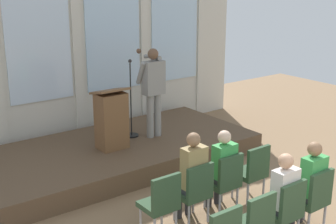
{
  "coord_description": "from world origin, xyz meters",
  "views": [
    {
      "loc": [
        -4.22,
        -1.93,
        3.5
      ],
      "look_at": [
        0.24,
        4.08,
        1.27
      ],
      "focal_mm": 49.85,
      "sensor_mm": 36.0,
      "label": 1
    }
  ],
  "objects_px": {
    "chair_r0_c1": "(195,189)",
    "chair_r0_c3": "(253,170)",
    "lectern": "(111,119)",
    "audience_r1_c3": "(310,181)",
    "mic_stand": "(131,120)",
    "audience_r0_c1": "(192,173)",
    "chair_r1_c2": "(285,209)",
    "chair_r0_c0": "(161,201)",
    "chair_r0_c2": "(225,179)",
    "chair_r1_c3": "(313,196)",
    "audience_r0_c2": "(222,166)",
    "speaker": "(153,86)",
    "audience_r1_c2": "(281,194)",
    "chair_r1_c1": "(254,222)"
  },
  "relations": [
    {
      "from": "chair_r0_c1",
      "to": "chair_r0_c3",
      "type": "distance_m",
      "value": 1.18
    },
    {
      "from": "lectern",
      "to": "audience_r1_c3",
      "type": "relative_size",
      "value": 0.88
    },
    {
      "from": "mic_stand",
      "to": "chair_r0_c1",
      "type": "xyz_separation_m",
      "value": [
        -0.74,
        -2.86,
        -0.18
      ]
    },
    {
      "from": "lectern",
      "to": "audience_r0_c1",
      "type": "relative_size",
      "value": 0.84
    },
    {
      "from": "mic_stand",
      "to": "chair_r1_c2",
      "type": "distance_m",
      "value": 4.01
    },
    {
      "from": "chair_r0_c0",
      "to": "chair_r0_c2",
      "type": "distance_m",
      "value": 1.18
    },
    {
      "from": "chair_r1_c3",
      "to": "chair_r0_c3",
      "type": "bearing_deg",
      "value": 90.0
    },
    {
      "from": "mic_stand",
      "to": "audience_r0_c2",
      "type": "distance_m",
      "value": 2.78
    },
    {
      "from": "speaker",
      "to": "chair_r0_c0",
      "type": "bearing_deg",
      "value": -122.89
    },
    {
      "from": "audience_r0_c1",
      "to": "audience_r0_c2",
      "type": "height_order",
      "value": "audience_r0_c1"
    },
    {
      "from": "audience_r0_c1",
      "to": "audience_r1_c2",
      "type": "xyz_separation_m",
      "value": [
        0.59,
        -1.14,
        -0.04
      ]
    },
    {
      "from": "chair_r0_c0",
      "to": "chair_r1_c1",
      "type": "relative_size",
      "value": 1.0
    },
    {
      "from": "speaker",
      "to": "lectern",
      "type": "bearing_deg",
      "value": -175.76
    },
    {
      "from": "lectern",
      "to": "chair_r1_c1",
      "type": "xyz_separation_m",
      "value": [
        -0.1,
        -3.67,
        -0.39
      ]
    },
    {
      "from": "chair_r0_c3",
      "to": "chair_r1_c3",
      "type": "bearing_deg",
      "value": -90.0
    },
    {
      "from": "audience_r0_c1",
      "to": "chair_r0_c3",
      "type": "xyz_separation_m",
      "value": [
        1.18,
        -0.08,
        -0.23
      ]
    },
    {
      "from": "chair_r0_c2",
      "to": "audience_r1_c3",
      "type": "bearing_deg",
      "value": -60.92
    },
    {
      "from": "mic_stand",
      "to": "audience_r1_c2",
      "type": "bearing_deg",
      "value": -92.15
    },
    {
      "from": "audience_r1_c3",
      "to": "audience_r1_c2",
      "type": "bearing_deg",
      "value": 179.84
    },
    {
      "from": "audience_r0_c1",
      "to": "speaker",
      "type": "bearing_deg",
      "value": 66.62
    },
    {
      "from": "chair_r0_c1",
      "to": "chair_r1_c1",
      "type": "relative_size",
      "value": 1.0
    },
    {
      "from": "audience_r0_c1",
      "to": "lectern",
      "type": "bearing_deg",
      "value": 87.64
    },
    {
      "from": "chair_r1_c1",
      "to": "audience_r1_c3",
      "type": "distance_m",
      "value": 1.2
    },
    {
      "from": "audience_r0_c1",
      "to": "chair_r1_c2",
      "type": "xyz_separation_m",
      "value": [
        0.59,
        -1.22,
        -0.23
      ]
    },
    {
      "from": "mic_stand",
      "to": "lectern",
      "type": "distance_m",
      "value": 0.75
    },
    {
      "from": "speaker",
      "to": "chair_r0_c2",
      "type": "bearing_deg",
      "value": -100.87
    },
    {
      "from": "chair_r0_c0",
      "to": "audience_r1_c3",
      "type": "relative_size",
      "value": 0.71
    },
    {
      "from": "chair_r0_c2",
      "to": "audience_r1_c3",
      "type": "height_order",
      "value": "audience_r1_c3"
    },
    {
      "from": "chair_r0_c3",
      "to": "audience_r1_c2",
      "type": "relative_size",
      "value": 0.73
    },
    {
      "from": "chair_r0_c1",
      "to": "chair_r1_c2",
      "type": "distance_m",
      "value": 1.29
    },
    {
      "from": "mic_stand",
      "to": "chair_r0_c2",
      "type": "bearing_deg",
      "value": -92.94
    },
    {
      "from": "chair_r0_c1",
      "to": "audience_r1_c2",
      "type": "height_order",
      "value": "audience_r1_c2"
    },
    {
      "from": "chair_r1_c1",
      "to": "speaker",
      "type": "bearing_deg",
      "value": 73.76
    },
    {
      "from": "speaker",
      "to": "audience_r0_c1",
      "type": "xyz_separation_m",
      "value": [
        -1.09,
        -2.52,
        -0.64
      ]
    },
    {
      "from": "chair_r0_c2",
      "to": "chair_r1_c3",
      "type": "xyz_separation_m",
      "value": [
        0.59,
        -1.14,
        0.0
      ]
    },
    {
      "from": "audience_r0_c2",
      "to": "audience_r1_c2",
      "type": "distance_m",
      "value": 1.14
    },
    {
      "from": "audience_r0_c1",
      "to": "chair_r0_c0",
      "type": "bearing_deg",
      "value": -172.46
    },
    {
      "from": "chair_r1_c1",
      "to": "audience_r0_c2",
      "type": "bearing_deg",
      "value": 64.28
    },
    {
      "from": "audience_r0_c2",
      "to": "chair_r1_c1",
      "type": "height_order",
      "value": "audience_r0_c2"
    },
    {
      "from": "chair_r0_c2",
      "to": "chair_r1_c3",
      "type": "bearing_deg",
      "value": -62.68
    },
    {
      "from": "lectern",
      "to": "audience_r0_c2",
      "type": "bearing_deg",
      "value": -78.66
    },
    {
      "from": "audience_r0_c2",
      "to": "chair_r0_c3",
      "type": "bearing_deg",
      "value": -7.99
    },
    {
      "from": "chair_r1_c3",
      "to": "chair_r0_c1",
      "type": "bearing_deg",
      "value": 135.93
    },
    {
      "from": "chair_r0_c0",
      "to": "speaker",
      "type": "bearing_deg",
      "value": 57.11
    },
    {
      "from": "audience_r0_c2",
      "to": "audience_r0_c1",
      "type": "bearing_deg",
      "value": -179.55
    },
    {
      "from": "audience_r0_c2",
      "to": "chair_r0_c0",
      "type": "bearing_deg",
      "value": -175.99
    },
    {
      "from": "chair_r0_c0",
      "to": "chair_r1_c3",
      "type": "relative_size",
      "value": 1.0
    },
    {
      "from": "lectern",
      "to": "audience_r1_c2",
      "type": "height_order",
      "value": "lectern"
    },
    {
      "from": "speaker",
      "to": "chair_r0_c1",
      "type": "height_order",
      "value": "speaker"
    },
    {
      "from": "chair_r0_c2",
      "to": "chair_r1_c1",
      "type": "relative_size",
      "value": 1.0
    }
  ]
}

